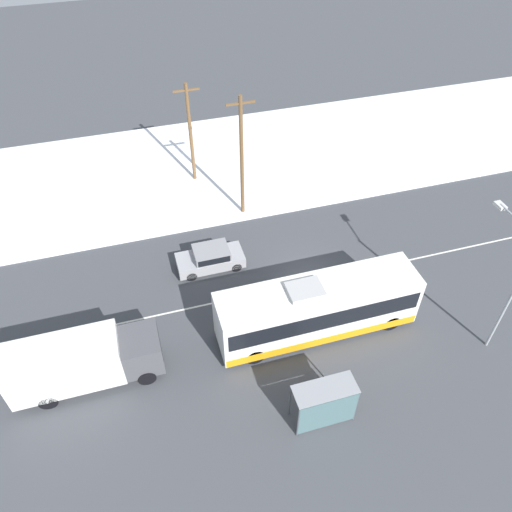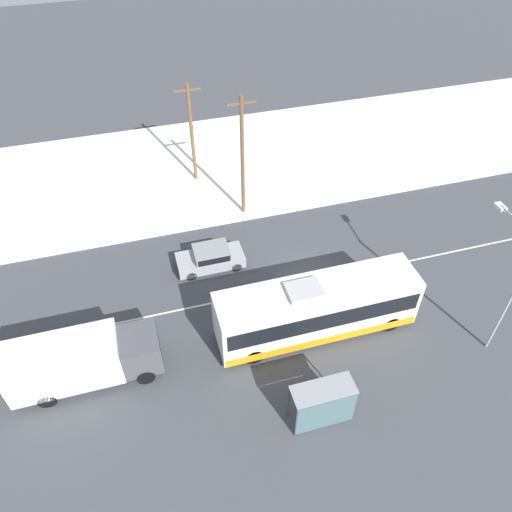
% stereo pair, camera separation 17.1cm
% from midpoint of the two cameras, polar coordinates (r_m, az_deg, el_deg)
% --- Properties ---
extents(ground_plane, '(120.00, 120.00, 0.00)m').
position_cam_midpoint_polar(ground_plane, '(30.24, 6.03, -2.96)').
color(ground_plane, '#424449').
extents(snow_lot, '(80.00, 14.51, 0.12)m').
position_cam_midpoint_polar(snow_lot, '(40.49, -1.15, 10.94)').
color(snow_lot, white).
rests_on(snow_lot, ground_plane).
extents(lane_marking_center, '(60.00, 0.12, 0.00)m').
position_cam_midpoint_polar(lane_marking_center, '(30.24, 6.03, -2.95)').
color(lane_marking_center, silver).
rests_on(lane_marking_center, ground_plane).
extents(city_bus, '(10.72, 2.57, 3.51)m').
position_cam_midpoint_polar(city_bus, '(26.59, 6.83, -5.96)').
color(city_bus, white).
rests_on(city_bus, ground_plane).
extents(box_truck, '(7.24, 2.30, 2.83)m').
position_cam_midpoint_polar(box_truck, '(25.96, -19.48, -11.27)').
color(box_truck, silver).
rests_on(box_truck, ground_plane).
extents(sedan_car, '(4.09, 1.80, 1.44)m').
position_cam_midpoint_polar(sedan_car, '(30.59, -5.36, -0.16)').
color(sedan_car, '#9E9EA3').
rests_on(sedan_car, ground_plane).
extents(pedestrian_at_stop, '(0.58, 0.26, 1.61)m').
position_cam_midpoint_polar(pedestrian_at_stop, '(24.80, 8.32, -14.25)').
color(pedestrian_at_stop, '#23232D').
rests_on(pedestrian_at_stop, ground_plane).
extents(bus_shelter, '(2.90, 1.20, 2.40)m').
position_cam_midpoint_polar(bus_shelter, '(23.43, 7.81, -16.29)').
color(bus_shelter, gray).
rests_on(bus_shelter, ground_plane).
extents(streetlamp, '(0.36, 3.10, 7.56)m').
position_cam_midpoint_polar(streetlamp, '(26.68, 26.88, -1.78)').
color(streetlamp, '#9EA3A8').
rests_on(streetlamp, ground_plane).
extents(utility_pole_roadside, '(1.80, 0.24, 8.66)m').
position_cam_midpoint_polar(utility_pole_roadside, '(32.47, -1.80, 11.28)').
color(utility_pole_roadside, brown).
rests_on(utility_pole_roadside, ground_plane).
extents(utility_pole_snowlot, '(1.80, 0.24, 7.61)m').
position_cam_midpoint_polar(utility_pole_snowlot, '(36.48, -7.64, 13.82)').
color(utility_pole_snowlot, brown).
rests_on(utility_pole_snowlot, ground_plane).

